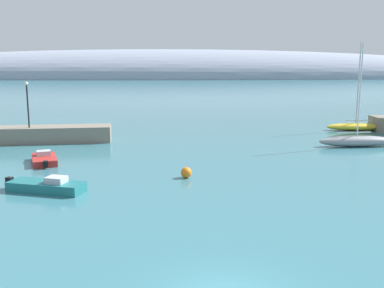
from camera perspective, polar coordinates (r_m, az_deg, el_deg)
The scene contains 7 objects.
distant_ridge at distance 227.51m, azimuth -3.77°, elevation 8.37°, with size 369.83×54.11×28.08m, color #8E99AD.
sailboat_grey_near_shore at distance 48.08m, azimuth 20.16°, elevation 0.41°, with size 7.83×1.94×10.26m.
sailboat_yellow_mid_mooring at distance 59.13m, azimuth 20.03°, elevation 2.16°, with size 7.24×2.38×10.65m.
motorboat_teal_foreground at distance 31.25m, azimuth -17.96°, elevation -5.09°, with size 5.60×3.07×1.05m.
motorboat_red_alongside_breakwater at distance 39.91m, azimuth -18.23°, elevation -1.84°, with size 3.08×4.60×0.95m.
mooring_buoy_orange at distance 33.14m, azimuth -0.74°, elevation -3.63°, with size 0.80×0.80×0.80m, color orange.
harbor_lamp_post at distance 49.19m, azimuth -20.14°, elevation 5.28°, with size 0.36×0.36×4.73m.
Camera 1 is at (-1.75, -14.87, 8.51)m, focal length 42.07 mm.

